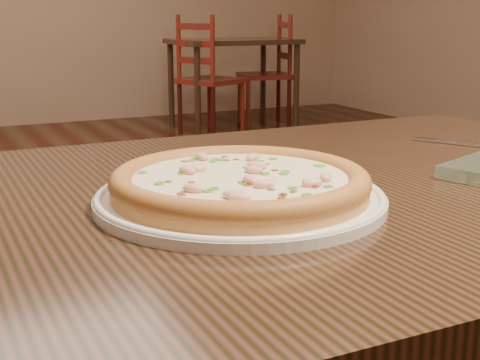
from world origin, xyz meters
name	(u,v)px	position (x,y,z in m)	size (l,w,h in m)	color
hero_table	(303,254)	(-0.14, -0.85, 0.65)	(1.20, 0.80, 0.75)	black
plate	(240,197)	(-0.26, -0.90, 0.76)	(0.34, 0.34, 0.02)	white
pizza	(240,182)	(-0.26, -0.90, 0.78)	(0.31, 0.31, 0.03)	#D18B4B
fork	(466,144)	(0.25, -0.75, 0.75)	(0.10, 0.16, 0.00)	silver
bg_table_right	(233,51)	(1.86, 3.58, 0.65)	(1.00, 0.70, 0.75)	black
chair_c	(206,80)	(1.53, 3.37, 0.44)	(0.56, 0.56, 0.95)	#531519
chair_d	(270,75)	(2.22, 3.58, 0.44)	(0.51, 0.51, 0.95)	#531519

